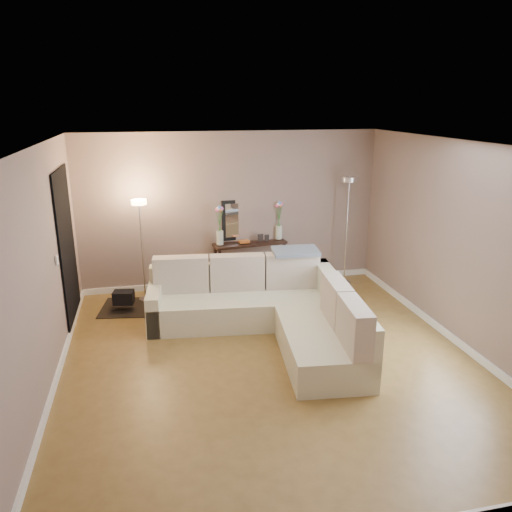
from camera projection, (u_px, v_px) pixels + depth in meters
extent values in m
cube|color=olive|center=(270.00, 360.00, 6.15)|extent=(5.00, 5.50, 0.01)
cube|color=white|center=(272.00, 144.00, 5.38)|extent=(5.00, 5.50, 0.01)
cube|color=gray|center=(231.00, 211.00, 8.34)|extent=(5.00, 0.02, 2.60)
cube|color=gray|center=(375.00, 387.00, 3.19)|extent=(5.00, 0.02, 2.60)
cube|color=gray|center=(40.00, 275.00, 5.25)|extent=(0.02, 5.50, 2.60)
cube|color=gray|center=(464.00, 247.00, 6.28)|extent=(0.02, 5.50, 2.60)
cube|color=white|center=(232.00, 281.00, 8.69)|extent=(5.00, 0.03, 0.10)
cube|color=white|center=(56.00, 379.00, 5.63)|extent=(0.03, 5.50, 0.10)
cube|color=white|center=(451.00, 337.00, 6.64)|extent=(0.03, 5.50, 0.10)
cube|color=black|center=(67.00, 249.00, 6.90)|extent=(0.02, 1.20, 2.20)
cube|color=white|center=(57.00, 260.00, 6.08)|extent=(0.02, 0.08, 0.12)
cube|color=beige|center=(242.00, 308.00, 7.17)|extent=(2.71, 1.18, 0.40)
cube|color=beige|center=(240.00, 281.00, 7.43)|extent=(2.64, 0.47, 0.57)
cube|color=beige|center=(155.00, 307.00, 7.02)|extent=(0.28, 0.92, 0.57)
cube|color=beige|center=(322.00, 346.00, 6.06)|extent=(1.07, 1.70, 0.40)
cube|color=beige|center=(341.00, 309.00, 6.45)|extent=(0.46, 2.54, 0.57)
cube|color=beige|center=(181.00, 274.00, 7.17)|extent=(0.81, 0.30, 0.53)
cube|color=beige|center=(237.00, 272.00, 7.26)|extent=(0.81, 0.30, 0.53)
cube|color=beige|center=(292.00, 270.00, 7.35)|extent=(0.81, 0.30, 0.53)
cube|color=beige|center=(336.00, 300.00, 6.24)|extent=(0.30, 0.75, 0.53)
cube|color=beige|center=(355.00, 326.00, 5.52)|extent=(0.30, 0.75, 0.53)
cube|color=slate|center=(296.00, 251.00, 7.29)|extent=(0.69, 0.42, 0.09)
cube|color=black|center=(250.00, 243.00, 8.45)|extent=(1.28, 0.50, 0.04)
cube|color=black|center=(220.00, 271.00, 8.25)|extent=(0.05, 0.05, 0.73)
cube|color=black|center=(216.00, 266.00, 8.49)|extent=(0.05, 0.05, 0.73)
cube|color=black|center=(284.00, 264.00, 8.63)|extent=(0.05, 0.05, 0.73)
cube|color=black|center=(278.00, 259.00, 8.87)|extent=(0.05, 0.05, 0.73)
cube|color=black|center=(250.00, 275.00, 8.62)|extent=(1.20, 0.46, 0.03)
cube|color=#BF3333|center=(222.00, 273.00, 8.42)|extent=(0.05, 0.16, 0.18)
cube|color=#3359A5|center=(224.00, 272.00, 8.43)|extent=(0.05, 0.16, 0.20)
cube|color=gold|center=(226.00, 271.00, 8.44)|extent=(0.06, 0.16, 0.22)
cube|color=#3F7F4C|center=(229.00, 272.00, 8.46)|extent=(0.07, 0.16, 0.18)
cube|color=#994C99|center=(232.00, 271.00, 8.47)|extent=(0.05, 0.16, 0.20)
cube|color=orange|center=(234.00, 270.00, 8.48)|extent=(0.05, 0.16, 0.22)
cube|color=#262626|center=(236.00, 271.00, 8.50)|extent=(0.06, 0.16, 0.18)
cube|color=#4C99B2|center=(239.00, 270.00, 8.52)|extent=(0.07, 0.16, 0.20)
cube|color=#B2A58C|center=(242.00, 270.00, 8.53)|extent=(0.05, 0.16, 0.22)
cube|color=brown|center=(244.00, 270.00, 8.55)|extent=(0.05, 0.16, 0.18)
cube|color=navy|center=(246.00, 270.00, 8.56)|extent=(0.06, 0.16, 0.20)
cube|color=gold|center=(249.00, 269.00, 8.57)|extent=(0.07, 0.16, 0.22)
cube|color=black|center=(247.00, 219.00, 8.48)|extent=(0.88, 0.15, 0.69)
cube|color=white|center=(247.00, 219.00, 8.46)|extent=(0.76, 0.11, 0.57)
cube|color=#C66222|center=(244.00, 241.00, 8.37)|extent=(0.19, 0.14, 0.04)
cube|color=black|center=(260.00, 238.00, 8.43)|extent=(0.10, 0.03, 0.12)
cube|color=black|center=(267.00, 238.00, 8.47)|extent=(0.08, 0.03, 0.11)
cylinder|color=silver|center=(220.00, 238.00, 8.23)|extent=(0.13, 0.13, 0.23)
cylinder|color=#38722D|center=(219.00, 222.00, 8.15)|extent=(0.09, 0.02, 0.39)
sphere|color=#E5598C|center=(217.00, 210.00, 8.08)|extent=(0.08, 0.08, 0.07)
cylinder|color=#38722D|center=(219.00, 221.00, 8.15)|extent=(0.05, 0.01, 0.42)
sphere|color=white|center=(218.00, 209.00, 8.08)|extent=(0.08, 0.08, 0.07)
cylinder|color=#38722D|center=(220.00, 221.00, 8.15)|extent=(0.01, 0.01, 0.44)
sphere|color=#598CE5|center=(219.00, 208.00, 8.08)|extent=(0.08, 0.08, 0.07)
cylinder|color=#38722D|center=(220.00, 222.00, 8.16)|extent=(0.05, 0.01, 0.40)
sphere|color=#E58C4C|center=(220.00, 210.00, 8.10)|extent=(0.08, 0.08, 0.07)
cylinder|color=#38722D|center=(221.00, 221.00, 8.16)|extent=(0.10, 0.02, 0.41)
sphere|color=#D866B2|center=(221.00, 209.00, 8.10)|extent=(0.08, 0.08, 0.07)
cylinder|color=silver|center=(279.00, 232.00, 8.57)|extent=(0.13, 0.13, 0.23)
cylinder|color=#38722D|center=(278.00, 217.00, 8.49)|extent=(0.09, 0.02, 0.39)
sphere|color=#E5598C|center=(277.00, 206.00, 8.42)|extent=(0.08, 0.08, 0.07)
cylinder|color=#38722D|center=(279.00, 217.00, 8.49)|extent=(0.05, 0.01, 0.42)
sphere|color=white|center=(278.00, 204.00, 8.42)|extent=(0.08, 0.08, 0.07)
cylinder|color=#38722D|center=(279.00, 216.00, 8.49)|extent=(0.01, 0.01, 0.44)
sphere|color=#598CE5|center=(279.00, 203.00, 8.42)|extent=(0.08, 0.08, 0.07)
cylinder|color=#38722D|center=(279.00, 217.00, 8.50)|extent=(0.05, 0.01, 0.40)
sphere|color=#E58C4C|center=(280.00, 205.00, 8.44)|extent=(0.08, 0.08, 0.07)
cylinder|color=#38722D|center=(280.00, 216.00, 8.50)|extent=(0.10, 0.02, 0.41)
sphere|color=#D866B2|center=(281.00, 204.00, 8.44)|extent=(0.08, 0.08, 0.07)
cylinder|color=silver|center=(146.00, 299.00, 8.00)|extent=(0.24, 0.24, 0.03)
cylinder|color=silver|center=(142.00, 253.00, 7.77)|extent=(0.03, 0.03, 1.55)
cylinder|color=#FFBF72|center=(139.00, 202.00, 7.54)|extent=(0.26, 0.26, 0.07)
cylinder|color=silver|center=(344.00, 282.00, 8.74)|extent=(0.29, 0.29, 0.03)
cylinder|color=silver|center=(346.00, 233.00, 8.47)|extent=(0.03, 0.03, 1.78)
cylinder|color=silver|center=(349.00, 179.00, 8.20)|extent=(0.32, 0.32, 0.08)
cube|color=black|center=(137.00, 307.00, 7.71)|extent=(1.18, 0.96, 0.01)
cube|color=black|center=(124.00, 297.00, 7.54)|extent=(0.33, 0.26, 0.19)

